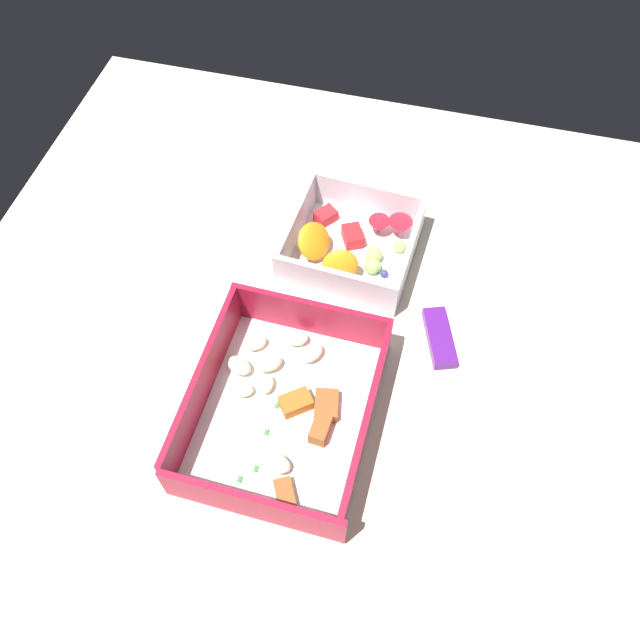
# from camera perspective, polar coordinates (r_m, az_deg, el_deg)

# --- Properties ---
(table_surface) EXTENTS (0.80, 0.80, 0.02)m
(table_surface) POSITION_cam_1_polar(r_m,az_deg,el_deg) (0.71, -0.99, -2.38)
(table_surface) COLOR beige
(table_surface) RESTS_ON ground
(pasta_container) EXTENTS (0.21, 0.17, 0.06)m
(pasta_container) POSITION_cam_1_polar(r_m,az_deg,el_deg) (0.65, -3.14, -7.51)
(pasta_container) COLOR white
(pasta_container) RESTS_ON table_surface
(fruit_bowl) EXTENTS (0.14, 0.15, 0.05)m
(fruit_bowl) POSITION_cam_1_polar(r_m,az_deg,el_deg) (0.75, 2.81, 6.42)
(fruit_bowl) COLOR white
(fruit_bowl) RESTS_ON table_surface
(candy_bar) EXTENTS (0.07, 0.05, 0.01)m
(candy_bar) POSITION_cam_1_polar(r_m,az_deg,el_deg) (0.71, 10.24, -1.51)
(candy_bar) COLOR #51197A
(candy_bar) RESTS_ON table_surface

